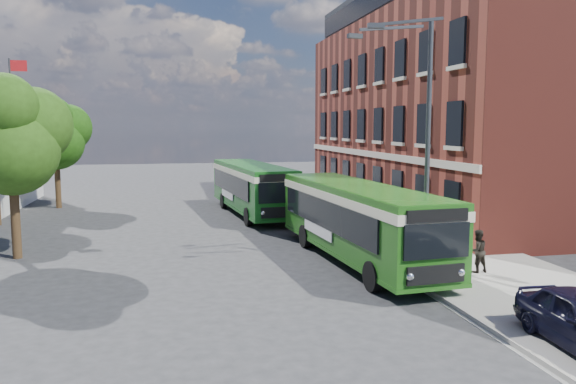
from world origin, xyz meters
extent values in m
plane|color=#262629|center=(0.00, 0.00, 0.00)|extent=(120.00, 120.00, 0.00)
cube|color=gray|center=(7.00, 8.00, 0.07)|extent=(6.00, 48.00, 0.15)
cube|color=beige|center=(3.95, 8.00, 0.01)|extent=(0.12, 48.00, 0.01)
cube|color=maroon|center=(14.00, 12.00, 6.00)|extent=(12.00, 26.00, 12.00)
cube|color=beige|center=(7.96, 12.00, 3.60)|extent=(0.12, 26.00, 0.35)
cylinder|color=#3C3E42|center=(-12.50, 13.00, 4.50)|extent=(0.10, 0.10, 9.00)
cube|color=#B01419|center=(-12.05, 13.00, 8.60)|extent=(0.90, 0.02, 0.60)
cylinder|color=#3C3E42|center=(5.20, -2.00, 0.15)|extent=(0.44, 0.44, 0.30)
cylinder|color=#3C3E42|center=(5.20, -2.00, 4.50)|extent=(0.18, 0.18, 9.00)
cube|color=#3C3E42|center=(3.96, -2.60, 8.80)|extent=(2.58, 0.46, 0.37)
cube|color=#3C3E42|center=(3.96, -1.40, 8.80)|extent=(2.58, 0.46, 0.37)
cube|color=#3C3E42|center=(2.73, -3.08, 8.55)|extent=(0.55, 0.22, 0.16)
cube|color=#3C3E42|center=(2.73, -0.92, 8.55)|extent=(0.55, 0.22, 0.16)
cylinder|color=#3C3E42|center=(5.60, -4.20, 1.25)|extent=(0.08, 0.08, 2.50)
cube|color=red|center=(5.60, -4.20, 2.35)|extent=(0.35, 0.04, 0.35)
cube|color=#1F5A15|center=(3.16, -0.26, 1.77)|extent=(3.44, 11.66, 2.45)
cube|color=#1F5A15|center=(3.16, -0.26, 0.50)|extent=(3.48, 11.70, 0.14)
cube|color=black|center=(1.86, -0.06, 1.90)|extent=(0.88, 9.67, 1.10)
cube|color=black|center=(4.41, 0.15, 1.90)|extent=(0.88, 9.67, 1.10)
cube|color=beige|center=(3.16, -0.26, 2.60)|extent=(3.50, 11.72, 0.32)
cube|color=#1F5A15|center=(3.16, -0.26, 2.96)|extent=(3.33, 11.55, 0.12)
cube|color=black|center=(3.63, -6.01, 1.95)|extent=(2.15, 0.26, 1.05)
cube|color=black|center=(3.63, -6.02, 2.70)|extent=(2.00, 0.24, 0.38)
cube|color=black|center=(3.63, -6.02, 0.95)|extent=(1.90, 0.24, 0.55)
sphere|color=silver|center=(2.78, -6.07, 0.95)|extent=(0.26, 0.26, 0.26)
sphere|color=silver|center=(4.48, -5.93, 0.95)|extent=(0.26, 0.26, 0.26)
cube|color=black|center=(2.68, 5.50, 2.00)|extent=(2.00, 0.24, 0.90)
cube|color=white|center=(1.79, 0.64, 1.15)|extent=(0.30, 3.19, 0.45)
cylinder|color=black|center=(2.31, -4.28, 0.50)|extent=(0.36, 1.02, 1.00)
cylinder|color=black|center=(4.65, -4.09, 0.50)|extent=(0.36, 1.02, 1.00)
cylinder|color=black|center=(1.75, 2.59, 0.50)|extent=(0.36, 1.02, 1.00)
cylinder|color=black|center=(4.08, 2.78, 0.50)|extent=(0.36, 1.02, 1.00)
cube|color=#165C1A|center=(0.79, 12.32, 1.77)|extent=(3.65, 11.52, 2.45)
cube|color=#165C1A|center=(0.79, 12.32, 0.50)|extent=(3.69, 11.57, 0.14)
cube|color=black|center=(-0.51, 12.49, 1.90)|extent=(1.06, 9.48, 1.10)
cube|color=black|center=(2.03, 12.75, 1.90)|extent=(1.06, 9.48, 1.10)
cube|color=#ECE9C2|center=(0.79, 12.32, 2.60)|extent=(3.71, 11.59, 0.32)
cube|color=#165C1A|center=(0.79, 12.32, 2.96)|extent=(3.54, 11.41, 0.12)
cube|color=black|center=(1.38, 6.66, 1.95)|extent=(2.15, 0.30, 1.05)
cube|color=black|center=(1.38, 6.65, 2.70)|extent=(2.00, 0.28, 0.38)
cube|color=black|center=(1.38, 6.65, 0.95)|extent=(1.90, 0.27, 0.55)
sphere|color=silver|center=(0.53, 6.58, 0.95)|extent=(0.26, 0.26, 0.26)
sphere|color=silver|center=(2.22, 6.76, 0.95)|extent=(0.26, 0.26, 0.26)
cube|color=black|center=(0.21, 17.99, 2.00)|extent=(2.00, 0.28, 0.90)
cube|color=white|center=(-0.60, 13.18, 1.15)|extent=(0.37, 3.19, 0.45)
cylinder|color=black|center=(0.02, 8.36, 0.50)|extent=(0.38, 1.02, 1.00)
cylinder|color=black|center=(2.35, 8.60, 0.50)|extent=(0.38, 1.02, 1.00)
cylinder|color=black|center=(-0.67, 15.05, 0.50)|extent=(0.38, 1.02, 1.00)
cylinder|color=black|center=(1.66, 15.29, 0.50)|extent=(0.38, 1.02, 1.00)
imported|color=black|center=(5.20, -1.72, 1.08)|extent=(0.75, 0.57, 1.85)
imported|color=black|center=(6.58, -3.28, 0.91)|extent=(0.80, 0.65, 1.53)
cylinder|color=#332312|center=(-10.08, 3.00, 1.56)|extent=(0.36, 0.36, 3.12)
sphere|color=#22430F|center=(-10.08, 3.00, 4.40)|extent=(3.69, 3.69, 3.69)
sphere|color=#22430F|center=(-9.37, 3.57, 5.32)|extent=(3.12, 3.12, 3.12)
sphere|color=#22430F|center=(-10.08, 2.29, 6.03)|extent=(2.55, 2.55, 2.55)
sphere|color=#31501B|center=(-12.37, 11.94, 5.55)|extent=(3.26, 3.26, 3.26)
cylinder|color=#332312|center=(-11.14, 17.51, 1.52)|extent=(0.36, 0.36, 3.04)
sphere|color=#183E0B|center=(-11.14, 17.51, 4.29)|extent=(3.60, 3.60, 3.60)
sphere|color=#183E0B|center=(-10.44, 18.06, 5.19)|extent=(3.04, 3.04, 3.04)
sphere|color=#183E0B|center=(-11.76, 17.03, 4.84)|extent=(2.77, 2.77, 2.77)
sphere|color=#183E0B|center=(-11.14, 16.82, 5.88)|extent=(2.49, 2.49, 2.49)
camera|label=1|loc=(-3.94, -20.90, 5.30)|focal=35.00mm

